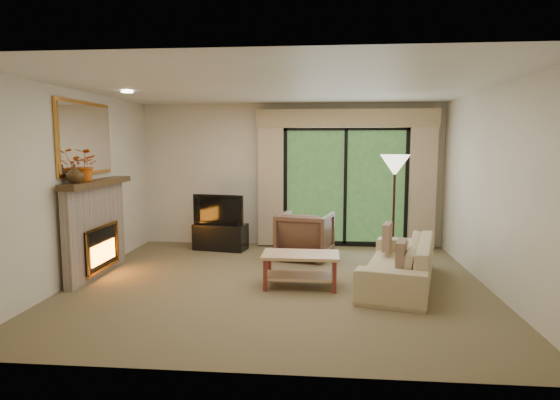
# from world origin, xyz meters

# --- Properties ---
(floor) EXTENTS (5.50, 5.50, 0.00)m
(floor) POSITION_xyz_m (0.00, 0.00, 0.00)
(floor) COLOR brown
(floor) RESTS_ON ground
(ceiling) EXTENTS (5.50, 5.50, 0.00)m
(ceiling) POSITION_xyz_m (0.00, 0.00, 2.60)
(ceiling) COLOR silver
(ceiling) RESTS_ON ground
(wall_back) EXTENTS (5.00, 0.00, 5.00)m
(wall_back) POSITION_xyz_m (0.00, 2.50, 1.30)
(wall_back) COLOR beige
(wall_back) RESTS_ON ground
(wall_front) EXTENTS (5.00, 0.00, 5.00)m
(wall_front) POSITION_xyz_m (0.00, -2.50, 1.30)
(wall_front) COLOR beige
(wall_front) RESTS_ON ground
(wall_left) EXTENTS (0.00, 5.00, 5.00)m
(wall_left) POSITION_xyz_m (-2.75, 0.00, 1.30)
(wall_left) COLOR beige
(wall_left) RESTS_ON ground
(wall_right) EXTENTS (0.00, 5.00, 5.00)m
(wall_right) POSITION_xyz_m (2.75, 0.00, 1.30)
(wall_right) COLOR beige
(wall_right) RESTS_ON ground
(fireplace) EXTENTS (0.24, 1.70, 1.37)m
(fireplace) POSITION_xyz_m (-2.63, 0.20, 0.69)
(fireplace) COLOR gray
(fireplace) RESTS_ON floor
(mirror) EXTENTS (0.07, 1.45, 1.02)m
(mirror) POSITION_xyz_m (-2.71, 0.20, 1.95)
(mirror) COLOR gold
(mirror) RESTS_ON wall_left
(sliding_door) EXTENTS (2.26, 0.10, 2.16)m
(sliding_door) POSITION_xyz_m (1.00, 2.45, 1.10)
(sliding_door) COLOR black
(sliding_door) RESTS_ON floor
(curtain_left) EXTENTS (0.45, 0.18, 2.35)m
(curtain_left) POSITION_xyz_m (-0.35, 2.34, 1.20)
(curtain_left) COLOR tan
(curtain_left) RESTS_ON floor
(curtain_right) EXTENTS (0.45, 0.18, 2.35)m
(curtain_right) POSITION_xyz_m (2.35, 2.34, 1.20)
(curtain_right) COLOR tan
(curtain_right) RESTS_ON floor
(cornice) EXTENTS (3.20, 0.24, 0.32)m
(cornice) POSITION_xyz_m (1.00, 2.36, 2.32)
(cornice) COLOR tan
(cornice) RESTS_ON wall_back
(media_console) EXTENTS (0.98, 0.57, 0.46)m
(media_console) POSITION_xyz_m (-1.21, 1.95, 0.23)
(media_console) COLOR black
(media_console) RESTS_ON floor
(tv) EXTENTS (0.93, 0.28, 0.53)m
(tv) POSITION_xyz_m (-1.21, 1.95, 0.73)
(tv) COLOR black
(tv) RESTS_ON media_console
(armchair) EXTENTS (1.00, 1.01, 0.77)m
(armchair) POSITION_xyz_m (0.31, 1.43, 0.39)
(armchair) COLOR brown
(armchair) RESTS_ON floor
(sofa) EXTENTS (1.33, 2.26, 0.62)m
(sofa) POSITION_xyz_m (1.61, 0.11, 0.31)
(sofa) COLOR tan
(sofa) RESTS_ON floor
(pillow_near) EXTENTS (0.20, 0.40, 0.39)m
(pillow_near) POSITION_xyz_m (1.54, -0.50, 0.53)
(pillow_near) COLOR #552F26
(pillow_near) RESTS_ON sofa
(pillow_far) EXTENTS (0.20, 0.41, 0.39)m
(pillow_far) POSITION_xyz_m (1.54, 0.73, 0.53)
(pillow_far) COLOR #552F26
(pillow_far) RESTS_ON sofa
(coffee_table) EXTENTS (1.00, 0.56, 0.45)m
(coffee_table) POSITION_xyz_m (0.31, -0.12, 0.22)
(coffee_table) COLOR tan
(coffee_table) RESTS_ON floor
(floor_lamp) EXTENTS (0.56, 0.56, 1.70)m
(floor_lamp) POSITION_xyz_m (1.71, 1.32, 0.85)
(floor_lamp) COLOR white
(floor_lamp) RESTS_ON floor
(vase) EXTENTS (0.28, 0.28, 0.24)m
(vase) POSITION_xyz_m (-2.61, -0.33, 1.49)
(vase) COLOR #402D18
(vase) RESTS_ON fireplace
(branches) EXTENTS (0.44, 0.40, 0.44)m
(branches) POSITION_xyz_m (-2.61, -0.05, 1.59)
(branches) COLOR #CB5510
(branches) RESTS_ON fireplace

